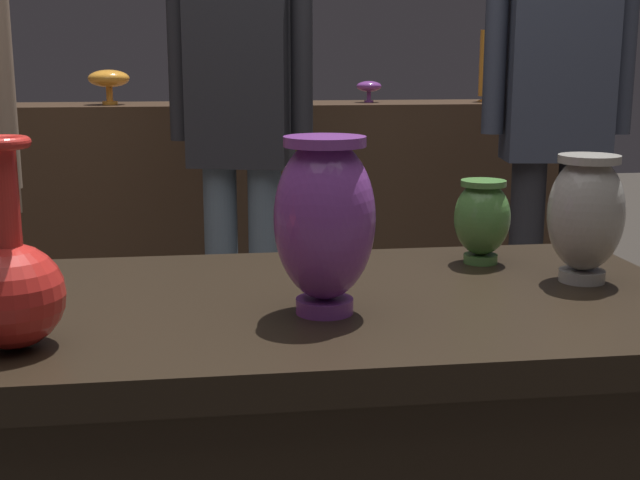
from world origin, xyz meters
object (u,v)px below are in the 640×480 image
object	(u,v)px
shelf_vase_left	(109,79)
visitor_center_back	(241,116)
vase_tall_behind	(10,285)
vase_right_accent	(586,214)
shelf_vase_right	(369,87)
shelf_vase_far_right	(490,66)
visitor_near_right	(557,106)
vase_left_accent	(482,218)
vase_centerpiece	(324,219)

from	to	relation	value
shelf_vase_left	visitor_center_back	xyz separation A→B (m)	(0.48, -0.70, -0.10)
vase_tall_behind	vase_right_accent	distance (m)	0.90
vase_tall_behind	shelf_vase_right	distance (m)	2.57
shelf_vase_left	shelf_vase_right	size ratio (longest dim) A/B	1.55
shelf_vase_left	shelf_vase_far_right	bearing A→B (deg)	1.72
vase_right_accent	visitor_near_right	xyz separation A→B (m)	(0.49, 1.27, 0.10)
vase_tall_behind	shelf_vase_left	distance (m)	2.37
vase_left_accent	shelf_vase_left	xyz separation A→B (m)	(-0.85, 2.00, 0.20)
vase_left_accent	visitor_near_right	distance (m)	1.28
visitor_near_right	shelf_vase_right	bearing A→B (deg)	-56.20
shelf_vase_far_right	shelf_vase_right	distance (m)	0.53
visitor_near_right	vase_tall_behind	bearing A→B (deg)	56.21
vase_tall_behind	visitor_near_right	bearing A→B (deg)	47.42
vase_centerpiece	shelf_vase_right	size ratio (longest dim) A/B	2.50
shelf_vase_far_right	visitor_near_right	world-z (taller)	visitor_near_right
vase_left_accent	shelf_vase_right	xyz separation A→B (m)	(0.19, 2.02, 0.17)
vase_tall_behind	visitor_near_right	size ratio (longest dim) A/B	0.16
vase_centerpiece	vase_right_accent	distance (m)	0.47
shelf_vase_left	visitor_near_right	size ratio (longest dim) A/B	0.09
shelf_vase_far_right	visitor_near_right	size ratio (longest dim) A/B	0.17
vase_right_accent	shelf_vase_left	distance (m)	2.36
vase_left_accent	shelf_vase_left	bearing A→B (deg)	112.97
vase_right_accent	shelf_vase_left	size ratio (longest dim) A/B	1.32
vase_right_accent	shelf_vase_far_right	distance (m)	2.28
shelf_vase_far_right	visitor_near_right	bearing A→B (deg)	-96.02
vase_right_accent	vase_tall_behind	bearing A→B (deg)	-166.31
shelf_vase_right	vase_tall_behind	bearing A→B (deg)	-111.47
vase_right_accent	shelf_vase_left	bearing A→B (deg)	114.34
shelf_vase_left	visitor_center_back	world-z (taller)	visitor_center_back
vase_tall_behind	vase_right_accent	bearing A→B (deg)	13.69
vase_centerpiece	shelf_vase_left	world-z (taller)	shelf_vase_left
visitor_center_back	vase_centerpiece	bearing A→B (deg)	108.60
vase_tall_behind	vase_centerpiece	bearing A→B (deg)	12.77
shelf_vase_right	vase_right_accent	bearing A→B (deg)	-91.79
vase_left_accent	visitor_center_back	xyz separation A→B (m)	(-0.37, 1.30, 0.10)
vase_left_accent	visitor_center_back	size ratio (longest dim) A/B	0.09
shelf_vase_far_right	visitor_center_back	bearing A→B (deg)	-145.52
vase_centerpiece	visitor_near_right	xyz separation A→B (m)	(0.94, 1.39, 0.08)
vase_left_accent	shelf_vase_left	size ratio (longest dim) A/B	0.95
vase_right_accent	shelf_vase_far_right	size ratio (longest dim) A/B	0.72
vase_left_accent	visitor_center_back	bearing A→B (deg)	105.84
shelf_vase_far_right	shelf_vase_right	world-z (taller)	shelf_vase_far_right
vase_tall_behind	shelf_vase_far_right	xyz separation A→B (m)	(1.46, 2.41, 0.25)
vase_centerpiece	visitor_near_right	distance (m)	1.68
vase_centerpiece	shelf_vase_left	bearing A→B (deg)	102.89
shelf_vase_far_right	shelf_vase_right	xyz separation A→B (m)	(-0.52, -0.02, -0.08)
vase_centerpiece	shelf_vase_right	world-z (taller)	shelf_vase_right
shelf_vase_far_right	visitor_near_right	xyz separation A→B (m)	(-0.10, -0.93, -0.12)
shelf_vase_left	vase_tall_behind	bearing A→B (deg)	-87.52
vase_tall_behind	vase_right_accent	xyz separation A→B (m)	(0.87, 0.21, 0.03)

